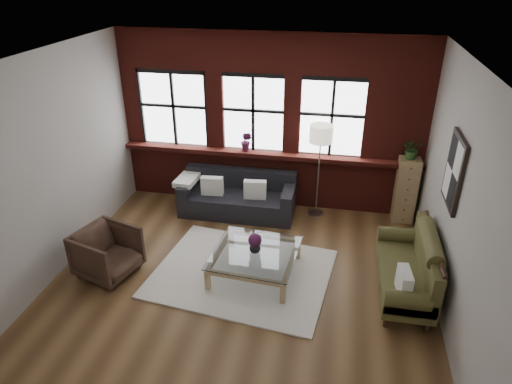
% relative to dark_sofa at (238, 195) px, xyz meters
% --- Properties ---
extents(floor, '(5.50, 5.50, 0.00)m').
position_rel_dark_sofa_xyz_m(floor, '(0.49, -1.90, -0.38)').
color(floor, brown).
rests_on(floor, ground).
extents(ceiling, '(5.50, 5.50, 0.00)m').
position_rel_dark_sofa_xyz_m(ceiling, '(0.49, -1.90, 2.82)').
color(ceiling, white).
rests_on(ceiling, ground).
extents(wall_back, '(5.50, 0.00, 5.50)m').
position_rel_dark_sofa_xyz_m(wall_back, '(0.49, 0.60, 1.22)').
color(wall_back, '#A5A19A').
rests_on(wall_back, ground).
extents(wall_front, '(5.50, 0.00, 5.50)m').
position_rel_dark_sofa_xyz_m(wall_front, '(0.49, -4.40, 1.22)').
color(wall_front, '#A5A19A').
rests_on(wall_front, ground).
extents(wall_left, '(0.00, 5.00, 5.00)m').
position_rel_dark_sofa_xyz_m(wall_left, '(-2.26, -1.90, 1.22)').
color(wall_left, '#A5A19A').
rests_on(wall_left, ground).
extents(wall_right, '(0.00, 5.00, 5.00)m').
position_rel_dark_sofa_xyz_m(wall_right, '(3.24, -1.90, 1.22)').
color(wall_right, '#A5A19A').
rests_on(wall_right, ground).
extents(brick_backwall, '(5.50, 0.12, 3.20)m').
position_rel_dark_sofa_xyz_m(brick_backwall, '(0.49, 0.54, 1.22)').
color(brick_backwall, maroon).
rests_on(brick_backwall, floor).
extents(sill_ledge, '(5.50, 0.30, 0.08)m').
position_rel_dark_sofa_xyz_m(sill_ledge, '(0.49, 0.45, 0.66)').
color(sill_ledge, maroon).
rests_on(sill_ledge, brick_backwall).
extents(window_left, '(1.38, 0.10, 1.50)m').
position_rel_dark_sofa_xyz_m(window_left, '(-1.31, 0.55, 1.37)').
color(window_left, black).
rests_on(window_left, brick_backwall).
extents(window_mid, '(1.38, 0.10, 1.50)m').
position_rel_dark_sofa_xyz_m(window_mid, '(0.19, 0.55, 1.37)').
color(window_mid, black).
rests_on(window_mid, brick_backwall).
extents(window_right, '(1.38, 0.10, 1.50)m').
position_rel_dark_sofa_xyz_m(window_right, '(1.59, 0.55, 1.37)').
color(window_right, black).
rests_on(window_right, brick_backwall).
extents(wall_poster, '(0.05, 0.74, 0.94)m').
position_rel_dark_sofa_xyz_m(wall_poster, '(3.21, -1.60, 1.47)').
color(wall_poster, black).
rests_on(wall_poster, wall_right).
extents(shag_rug, '(2.80, 2.32, 0.03)m').
position_rel_dark_sofa_xyz_m(shag_rug, '(0.47, -1.80, -0.36)').
color(shag_rug, silver).
rests_on(shag_rug, floor).
extents(dark_sofa, '(2.09, 0.84, 0.75)m').
position_rel_dark_sofa_xyz_m(dark_sofa, '(0.00, 0.00, 0.00)').
color(dark_sofa, black).
rests_on(dark_sofa, floor).
extents(pillow_a, '(0.41, 0.17, 0.34)m').
position_rel_dark_sofa_xyz_m(pillow_a, '(-0.45, -0.10, 0.19)').
color(pillow_a, white).
rests_on(pillow_a, dark_sofa).
extents(pillow_b, '(0.41, 0.18, 0.34)m').
position_rel_dark_sofa_xyz_m(pillow_b, '(0.35, -0.10, 0.19)').
color(pillow_b, white).
rests_on(pillow_b, dark_sofa).
extents(vintage_settee, '(0.77, 1.73, 0.92)m').
position_rel_dark_sofa_xyz_m(vintage_settee, '(2.79, -1.79, 0.08)').
color(vintage_settee, '#484521').
rests_on(vintage_settee, floor).
extents(pillow_settee, '(0.18, 0.39, 0.34)m').
position_rel_dark_sofa_xyz_m(pillow_settee, '(2.71, -2.32, 0.20)').
color(pillow_settee, white).
rests_on(pillow_settee, vintage_settee).
extents(armchair, '(1.00, 0.99, 0.73)m').
position_rel_dark_sofa_xyz_m(armchair, '(-1.49, -2.15, -0.01)').
color(armchair, '#38261C').
rests_on(armchair, floor).
extents(coffee_table, '(1.31, 1.31, 0.41)m').
position_rel_dark_sofa_xyz_m(coffee_table, '(0.67, -1.77, -0.18)').
color(coffee_table, '#A08457').
rests_on(coffee_table, shag_rug).
extents(vase, '(0.19, 0.19, 0.17)m').
position_rel_dark_sofa_xyz_m(vase, '(0.67, -1.77, 0.10)').
color(vase, '#B2B2B2').
rests_on(vase, coffee_table).
extents(flowers, '(0.20, 0.20, 0.20)m').
position_rel_dark_sofa_xyz_m(flowers, '(0.67, -1.77, 0.23)').
color(flowers, '#561D45').
rests_on(flowers, vase).
extents(drawer_chest, '(0.37, 0.37, 1.19)m').
position_rel_dark_sofa_xyz_m(drawer_chest, '(2.98, 0.34, 0.22)').
color(drawer_chest, '#A08457').
rests_on(drawer_chest, floor).
extents(potted_plant_top, '(0.37, 0.33, 0.37)m').
position_rel_dark_sofa_xyz_m(potted_plant_top, '(2.98, 0.34, 1.00)').
color(potted_plant_top, '#2D5923').
rests_on(potted_plant_top, drawer_chest).
extents(floor_lamp, '(0.40, 0.40, 1.88)m').
position_rel_dark_sofa_xyz_m(floor_lamp, '(1.44, 0.22, 0.56)').
color(floor_lamp, '#A5A5A8').
rests_on(floor_lamp, floor).
extents(sill_plant, '(0.26, 0.23, 0.38)m').
position_rel_dark_sofa_xyz_m(sill_plant, '(0.09, 0.42, 0.89)').
color(sill_plant, '#561D45').
rests_on(sill_plant, sill_ledge).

